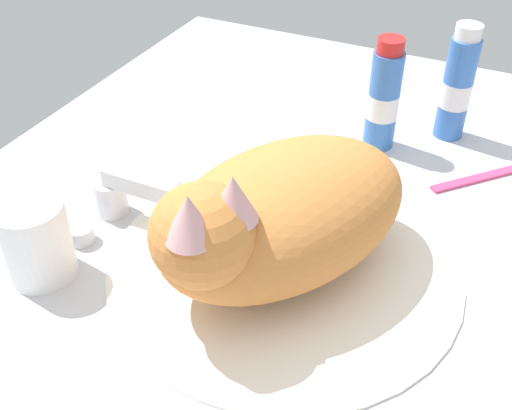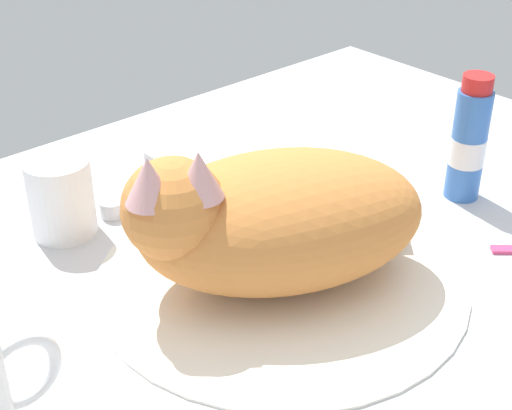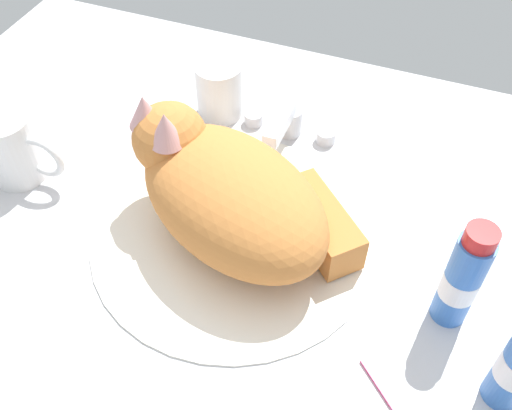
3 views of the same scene
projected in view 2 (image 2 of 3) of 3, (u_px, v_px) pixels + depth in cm
name	position (u px, v px, depth cm)	size (l,w,h in cm)	color
ground_plane	(280.00, 292.00, 73.67)	(110.00, 82.50, 3.00)	silver
sink_basin	(281.00, 277.00, 72.76)	(35.13, 35.13, 0.60)	white
faucet	(160.00, 181.00, 84.05)	(13.79, 10.44, 6.07)	silver
cat	(268.00, 217.00, 69.29)	(31.66, 26.54, 15.25)	#D17F3D
rinse_cup	(61.00, 197.00, 78.09)	(6.67, 6.67, 8.31)	white
toothpaste_bottle	(469.00, 142.00, 83.39)	(3.92, 3.92, 14.34)	#3870C6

